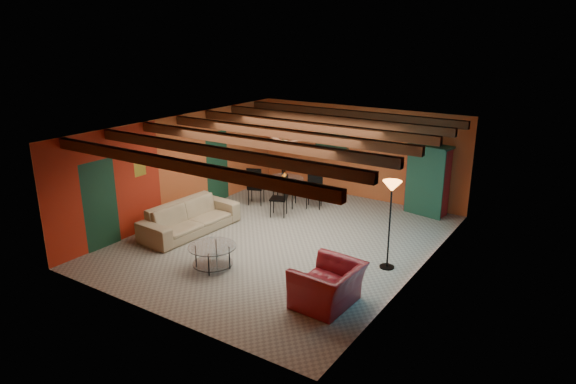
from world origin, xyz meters
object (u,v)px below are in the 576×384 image
Objects in this scene: armchair at (328,285)px; vase at (285,165)px; potted_plant at (431,139)px; armoire at (428,181)px; sofa at (190,218)px; coffee_table at (213,257)px; floor_lamp at (390,225)px; dining_table at (285,187)px.

vase is at bearing -135.85° from armchair.
armoire is at bearing 0.00° from potted_plant.
vase reaches higher than armchair.
coffee_table is at bearing -121.07° from sofa.
floor_lamp reaches higher than coffee_table.
floor_lamp is at bearing -72.56° from armoire.
armoire is 4.19× the size of potted_plant.
floor_lamp reaches higher than dining_table.
dining_table is (0.86, 2.92, 0.18)m from sofa.
potted_plant is at bearing 65.66° from coffee_table.
dining_table is 0.65m from vase.
armchair is 2.74× the size of potted_plant.
dining_table is 3.91m from armoire.
armchair is 5.60m from vase.
vase is (-3.55, -1.61, 0.29)m from armoire.
dining_table is (-3.69, 4.14, 0.17)m from armchair.
armoire is at bearing 24.38° from dining_table.
sofa is 3.16m from vase.
vase is (-3.55, -1.61, -0.85)m from potted_plant.
potted_plant is at bearing -40.96° from sofa.
floor_lamp is at bearing -27.94° from dining_table.
dining_table reaches higher than coffee_table.
armchair is at bearing 0.28° from coffee_table.
vase is at bearing -155.62° from potted_plant.
armchair is 5.99m from potted_plant.
armoire is (2.61, 5.76, 0.66)m from coffee_table.
coffee_table is 2.29× the size of potted_plant.
armchair is 0.56× the size of dining_table.
floor_lamp is at bearing 33.64° from coffee_table.
floor_lamp is (3.06, 2.03, 0.70)m from coffee_table.
coffee_table is (-2.74, -0.01, -0.13)m from armchair.
armchair is at bearing -48.32° from dining_table.
armoire is 0.96× the size of floor_lamp.
sofa is 2.19m from coffee_table.
coffee_table is 0.52× the size of floor_lamp.
coffee_table is 6.36m from armoire.
potted_plant is (2.61, 5.76, 1.80)m from coffee_table.
armoire is at bearing 65.66° from coffee_table.
vase reaches higher than sofa.
vase is (0.86, 2.92, 0.83)m from sofa.
sofa reaches higher than coffee_table.
sofa is 1.40× the size of armoire.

